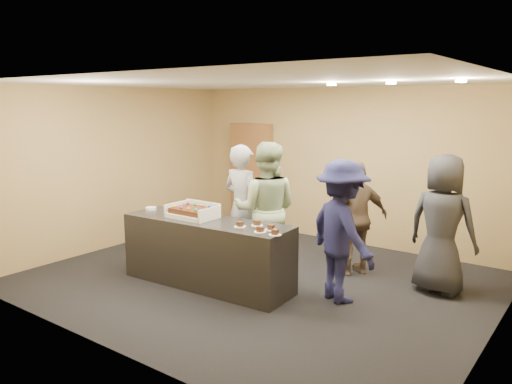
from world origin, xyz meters
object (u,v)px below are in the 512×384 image
serving_counter (207,253)px  cake_box (194,214)px  person_server_grey (242,207)px  person_navy_man (342,231)px  storage_cabinet (251,176)px  sheet_cake (192,210)px  person_sage_man (266,210)px  person_dark_suit (442,224)px  plate_stack (151,208)px  person_brown_extra (357,218)px

serving_counter → cake_box: (-0.26, 0.02, 0.49)m
person_server_grey → person_navy_man: 1.80m
serving_counter → storage_cabinet: size_ratio=1.18×
storage_cabinet → person_navy_man: 3.99m
sheet_cake → serving_counter: bearing=-0.0°
person_sage_man → storage_cabinet: bearing=-77.7°
person_navy_man → person_dark_suit: person_dark_suit is taller
serving_counter → person_dark_suit: size_ratio=1.33×
sheet_cake → plate_stack: size_ratio=3.54×
person_dark_suit → plate_stack: bearing=29.7°
storage_cabinet → person_dark_suit: size_ratio=1.13×
cake_box → person_brown_extra: bearing=43.7°
person_server_grey → storage_cabinet: bearing=-51.2°
person_brown_extra → person_server_grey: bearing=-27.6°
person_navy_man → person_dark_suit: bearing=-103.1°
serving_counter → sheet_cake: sheet_cake is taller
person_sage_man → person_dark_suit: 2.34m
person_server_grey → person_brown_extra: 1.67m
cake_box → person_dark_suit: person_dark_suit is taller
person_server_grey → person_navy_man: (1.77, -0.30, -0.04)m
serving_counter → person_dark_suit: 3.08m
cake_box → plate_stack: cake_box is taller
sheet_cake → person_navy_man: (1.94, 0.59, -0.11)m
storage_cabinet → person_brown_extra: size_ratio=1.24×
cake_box → serving_counter: bearing=-5.3°
sheet_cake → cake_box: bearing=89.1°
serving_counter → person_server_grey: person_server_grey is taller
serving_counter → person_navy_man: (1.69, 0.59, 0.43)m
sheet_cake → plate_stack: sheet_cake is taller
storage_cabinet → person_navy_man: storage_cabinet is taller
sheet_cake → person_dark_suit: bearing=29.2°
storage_cabinet → person_sage_man: bearing=-49.0°
plate_stack → person_brown_extra: size_ratio=0.09×
sheet_cake → person_dark_suit: 3.27m
person_navy_man → person_brown_extra: person_navy_man is taller
serving_counter → cake_box: cake_box is taller
person_sage_man → person_dark_suit: bearing=171.6°
person_brown_extra → person_dark_suit: (1.19, -0.02, 0.08)m
person_brown_extra → serving_counter: bearing=-4.8°
person_server_grey → person_dark_suit: (2.68, 0.71, -0.02)m
cake_box → sheet_cake: size_ratio=1.17×
storage_cabinet → sheet_cake: size_ratio=3.70×
storage_cabinet → sheet_cake: 3.23m
plate_stack → person_dark_suit: size_ratio=0.09×
person_server_grey → plate_stack: bearing=46.1°
person_sage_man → person_server_grey: bearing=-39.7°
serving_counter → person_server_grey: size_ratio=1.30×
storage_cabinet → plate_stack: (0.41, -2.98, -0.10)m
storage_cabinet → person_dark_suit: 4.33m
sheet_cake → person_brown_extra: person_brown_extra is taller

